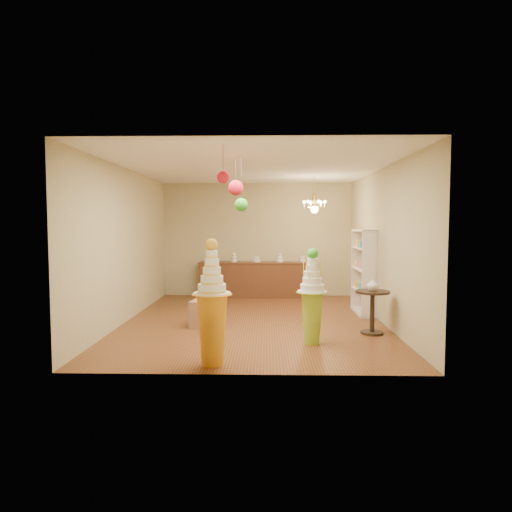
{
  "coord_description": "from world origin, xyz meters",
  "views": [
    {
      "loc": [
        0.26,
        -8.93,
        1.91
      ],
      "look_at": [
        0.05,
        0.0,
        1.29
      ],
      "focal_mm": 32.0,
      "sensor_mm": 36.0,
      "label": 1
    }
  ],
  "objects_px": {
    "pedestal_orange": "(212,317)",
    "round_table": "(372,306)",
    "sideboard": "(257,279)",
    "pedestal_green": "(312,305)"
  },
  "relations": [
    {
      "from": "pedestal_green",
      "to": "sideboard",
      "type": "relative_size",
      "value": 0.5
    },
    {
      "from": "pedestal_green",
      "to": "pedestal_orange",
      "type": "bearing_deg",
      "value": -142.02
    },
    {
      "from": "pedestal_orange",
      "to": "round_table",
      "type": "bearing_deg",
      "value": 35.21
    },
    {
      "from": "pedestal_orange",
      "to": "sideboard",
      "type": "distance_m",
      "value": 5.84
    },
    {
      "from": "round_table",
      "to": "pedestal_orange",
      "type": "bearing_deg",
      "value": -144.79
    },
    {
      "from": "pedestal_green",
      "to": "pedestal_orange",
      "type": "relative_size",
      "value": 0.89
    },
    {
      "from": "pedestal_orange",
      "to": "round_table",
      "type": "height_order",
      "value": "pedestal_orange"
    },
    {
      "from": "sideboard",
      "to": "round_table",
      "type": "xyz_separation_m",
      "value": [
        2.1,
        -4.0,
        0.01
      ]
    },
    {
      "from": "pedestal_green",
      "to": "round_table",
      "type": "height_order",
      "value": "pedestal_green"
    },
    {
      "from": "sideboard",
      "to": "round_table",
      "type": "height_order",
      "value": "sideboard"
    }
  ]
}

